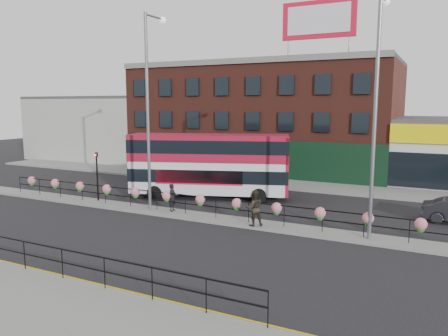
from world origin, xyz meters
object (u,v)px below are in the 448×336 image
at_px(pedestrian_a, 173,198).
at_px(pedestrian_b, 254,208).
at_px(double_decker_bus, 210,159).
at_px(lamp_column_east, 377,96).
at_px(lamp_column_west, 150,95).

height_order(pedestrian_a, pedestrian_b, pedestrian_b).
xyz_separation_m(pedestrian_a, pedestrian_b, (5.56, -0.76, 0.14)).
distance_m(double_decker_bus, pedestrian_b, 8.16).
bearing_deg(double_decker_bus, lamp_column_east, -23.49).
relative_size(double_decker_bus, lamp_column_east, 0.99).
relative_size(pedestrian_a, lamp_column_east, 0.14).
xyz_separation_m(lamp_column_west, lamp_column_east, (12.70, -0.08, -0.14)).
relative_size(lamp_column_west, lamp_column_east, 1.02).
distance_m(pedestrian_a, lamp_column_west, 6.16).
height_order(pedestrian_b, lamp_column_east, lamp_column_east).
bearing_deg(lamp_column_west, pedestrian_a, 1.20).
xyz_separation_m(double_decker_bus, pedestrian_b, (5.70, -5.61, -1.61)).
height_order(double_decker_bus, pedestrian_a, double_decker_bus).
relative_size(pedestrian_b, lamp_column_east, 0.17).
xyz_separation_m(double_decker_bus, pedestrian_a, (0.14, -4.85, -1.74)).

